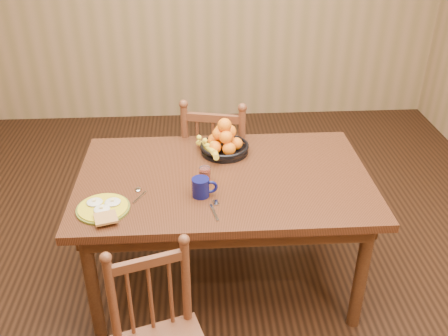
{
  "coord_description": "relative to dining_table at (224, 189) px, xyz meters",
  "views": [
    {
      "loc": [
        -0.14,
        -2.34,
        2.17
      ],
      "look_at": [
        0.0,
        0.0,
        0.8
      ],
      "focal_mm": 40.0,
      "sensor_mm": 36.0,
      "label": 1
    }
  ],
  "objects": [
    {
      "name": "fork",
      "position": [
        -0.07,
        -0.32,
        0.09
      ],
      "size": [
        0.05,
        0.18,
        0.0
      ],
      "rotation": [
        0.0,
        0.0,
        0.2
      ],
      "color": "silver",
      "rests_on": "dining_table"
    },
    {
      "name": "chair_far",
      "position": [
        -0.01,
        0.6,
        -0.19
      ],
      "size": [
        0.52,
        0.51,
        0.97
      ],
      "rotation": [
        0.0,
        0.0,
        2.93
      ],
      "color": "#472515",
      "rests_on": "ground"
    },
    {
      "name": "breakfast_plate",
      "position": [
        -0.61,
        -0.29,
        0.1
      ],
      "size": [
        0.26,
        0.3,
        0.04
      ],
      "color": "#59601E",
      "rests_on": "dining_table"
    },
    {
      "name": "juice_glass",
      "position": [
        -0.11,
        -0.06,
        0.13
      ],
      "size": [
        0.06,
        0.06,
        0.09
      ],
      "color": "silver",
      "rests_on": "dining_table"
    },
    {
      "name": "dining_table",
      "position": [
        0.0,
        0.0,
        0.0
      ],
      "size": [
        1.6,
        1.0,
        0.75
      ],
      "color": "black",
      "rests_on": "ground"
    },
    {
      "name": "room",
      "position": [
        0.0,
        0.0,
        0.68
      ],
      "size": [
        4.52,
        5.02,
        2.72
      ],
      "color": "black",
      "rests_on": "ground"
    },
    {
      "name": "coffee_mug",
      "position": [
        -0.13,
        -0.19,
        0.14
      ],
      "size": [
        0.13,
        0.09,
        0.1
      ],
      "color": "#0B0D3E",
      "rests_on": "dining_table"
    },
    {
      "name": "fruit_bowl",
      "position": [
        0.01,
        0.27,
        0.15
      ],
      "size": [
        0.32,
        0.32,
        0.22
      ],
      "color": "black",
      "rests_on": "dining_table"
    },
    {
      "name": "spoon",
      "position": [
        -0.45,
        -0.14,
        0.09
      ],
      "size": [
        0.07,
        0.15,
        0.01
      ],
      "rotation": [
        0.0,
        0.0,
        -0.49
      ],
      "color": "silver",
      "rests_on": "dining_table"
    }
  ]
}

